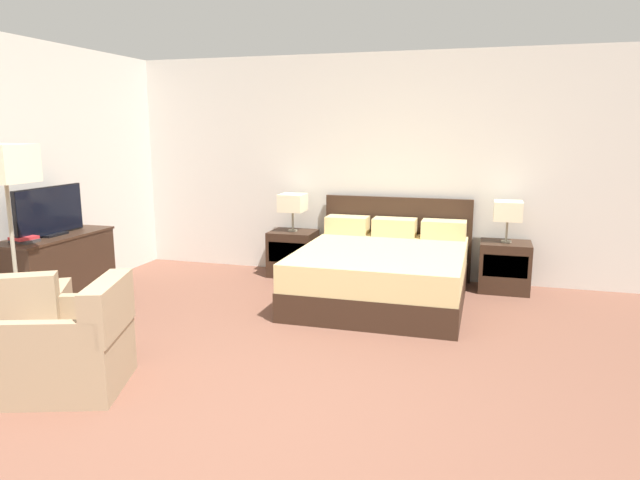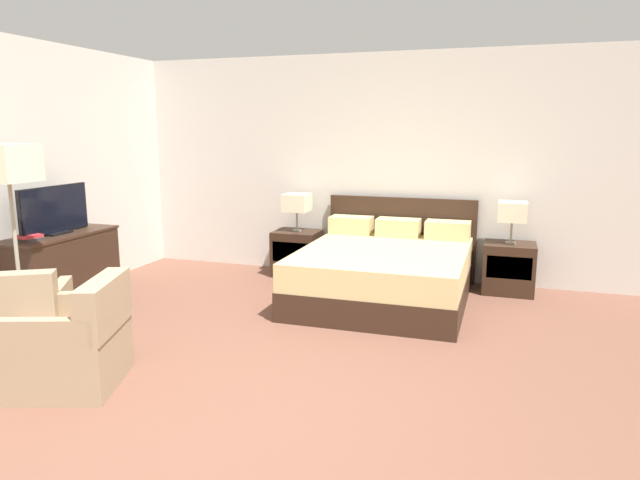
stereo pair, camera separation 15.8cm
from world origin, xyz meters
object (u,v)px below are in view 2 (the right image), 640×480
at_px(book_red_cover, 29,239).
at_px(nightstand_right, 509,268).
at_px(table_lamp_left, 297,203).
at_px(table_lamp_right, 512,212).
at_px(tv, 54,211).
at_px(floor_lamp, 8,173).
at_px(armchair_by_window, 18,327).
at_px(bed, 385,272).
at_px(nightstand_left, 297,253).
at_px(book_blue_cover, 28,236).
at_px(armchair_companion, 74,346).
at_px(dresser, 61,269).

bearing_deg(book_red_cover, nightstand_right, 28.14).
relative_size(table_lamp_left, table_lamp_right, 1.00).
bearing_deg(tv, floor_lamp, -67.17).
distance_m(table_lamp_left, armchair_by_window, 3.40).
distance_m(bed, nightstand_left, 1.40).
height_order(book_red_cover, book_blue_cover, book_blue_cover).
bearing_deg(book_red_cover, floor_lamp, -54.56).
relative_size(nightstand_left, table_lamp_right, 1.21).
bearing_deg(nightstand_right, book_red_cover, -151.86).
xyz_separation_m(book_red_cover, armchair_companion, (1.40, -1.08, -0.47)).
distance_m(dresser, book_red_cover, 0.53).
distance_m(armchair_companion, floor_lamp, 1.65).
distance_m(table_lamp_left, book_blue_cover, 2.90).
height_order(tv, armchair_companion, tv).
distance_m(book_red_cover, armchair_by_window, 1.25).
relative_size(nightstand_right, table_lamp_right, 1.21).
xyz_separation_m(book_red_cover, armchair_by_window, (0.73, -0.90, -0.47)).
xyz_separation_m(tv, armchair_by_window, (0.74, -1.25, -0.68)).
height_order(book_blue_cover, armchair_by_window, book_blue_cover).
relative_size(book_red_cover, book_blue_cover, 1.12).
height_order(nightstand_right, book_red_cover, book_red_cover).
height_order(bed, dresser, bed).
relative_size(dresser, armchair_by_window, 1.29).
bearing_deg(table_lamp_left, nightstand_right, -0.03).
distance_m(nightstand_left, table_lamp_right, 2.53).
relative_size(bed, floor_lamp, 1.20).
bearing_deg(book_blue_cover, nightstand_right, 28.10).
height_order(nightstand_right, book_blue_cover, book_blue_cover).
xyz_separation_m(nightstand_right, dresser, (-4.26, -1.90, 0.11)).
xyz_separation_m(bed, dresser, (-3.03, -1.21, 0.08)).
xyz_separation_m(nightstand_left, armchair_by_window, (-1.07, -3.17, 0.01)).
relative_size(bed, armchair_by_window, 2.09).
height_order(table_lamp_left, armchair_companion, table_lamp_left).
xyz_separation_m(book_blue_cover, armchair_by_window, (0.74, -0.90, -0.50)).
bearing_deg(armchair_companion, book_red_cover, 142.39).
xyz_separation_m(nightstand_left, book_red_cover, (-1.79, -2.27, 0.48)).
bearing_deg(tv, table_lamp_left, 46.80).
height_order(book_red_cover, floor_lamp, floor_lamp).
bearing_deg(dresser, floor_lamp, -67.58).
height_order(armchair_companion, floor_lamp, floor_lamp).
bearing_deg(book_red_cover, tv, 91.59).
distance_m(table_lamp_left, dresser, 2.67).
bearing_deg(table_lamp_right, tv, -155.70).
xyz_separation_m(bed, nightstand_left, (-1.23, 0.68, -0.03)).
distance_m(nightstand_left, tv, 2.72).
relative_size(bed, book_red_cover, 9.14).
height_order(nightstand_left, armchair_by_window, armchair_by_window).
height_order(nightstand_left, book_blue_cover, book_blue_cover).
xyz_separation_m(book_blue_cover, armchair_companion, (1.40, -1.08, -0.50)).
xyz_separation_m(nightstand_right, floor_lamp, (-3.91, -2.74, 1.13)).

